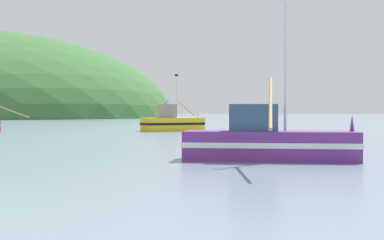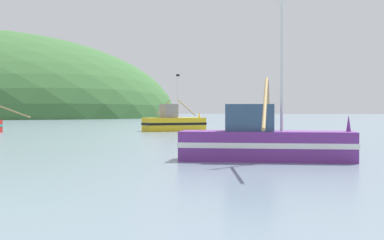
% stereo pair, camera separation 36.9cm
% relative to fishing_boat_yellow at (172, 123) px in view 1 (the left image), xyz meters
% --- Properties ---
extents(fishing_boat_yellow, '(6.34, 8.23, 5.73)m').
position_rel_fishing_boat_yellow_xyz_m(fishing_boat_yellow, '(0.00, 0.00, 0.00)').
color(fishing_boat_yellow, gold).
rests_on(fishing_boat_yellow, ground).
extents(fishing_boat_purple, '(7.42, 13.74, 6.79)m').
position_rel_fishing_boat_yellow_xyz_m(fishing_boat_purple, '(11.47, -32.03, -0.05)').
color(fishing_boat_purple, '#6B2D84').
rests_on(fishing_boat_purple, ground).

